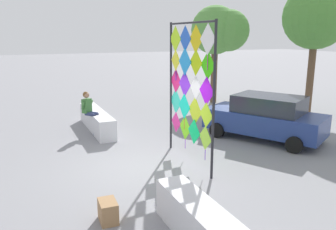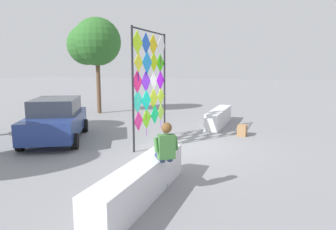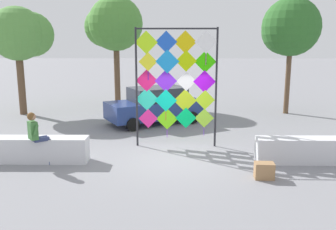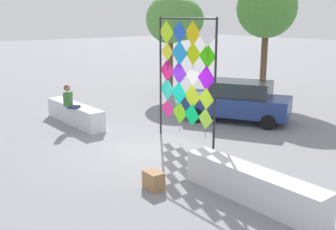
% 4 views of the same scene
% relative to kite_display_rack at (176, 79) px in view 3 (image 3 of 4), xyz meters
% --- Properties ---
extents(ground, '(120.00, 120.00, 0.00)m').
position_rel_kite_display_rack_xyz_m(ground, '(-0.13, -1.35, -2.32)').
color(ground, gray).
extents(plaza_ledge_left, '(3.66, 0.61, 0.76)m').
position_rel_kite_display_rack_xyz_m(plaza_ledge_left, '(-4.50, -1.72, -1.94)').
color(plaza_ledge_left, silver).
rests_on(plaza_ledge_left, ground).
extents(plaza_ledge_right, '(3.66, 0.61, 0.76)m').
position_rel_kite_display_rack_xyz_m(plaza_ledge_right, '(4.24, -1.72, -1.94)').
color(plaza_ledge_right, silver).
rests_on(plaza_ledge_right, ground).
extents(kite_display_rack, '(2.77, 0.13, 4.03)m').
position_rel_kite_display_rack_xyz_m(kite_display_rack, '(0.00, 0.00, 0.00)').
color(kite_display_rack, '#232328').
rests_on(kite_display_rack, ground).
extents(seated_vendor, '(0.77, 0.72, 1.61)m').
position_rel_kite_display_rack_xyz_m(seated_vendor, '(-4.02, -2.06, -1.36)').
color(seated_vendor, navy).
rests_on(seated_vendor, ground).
extents(parked_car, '(4.43, 3.49, 1.59)m').
position_rel_kite_display_rack_xyz_m(parked_car, '(-0.87, 3.51, -1.51)').
color(parked_car, navy).
rests_on(parked_car, ground).
extents(cardboard_box_large, '(0.52, 0.37, 0.44)m').
position_rel_kite_display_rack_xyz_m(cardboard_box_large, '(2.32, -3.03, -2.10)').
color(cardboard_box_large, '#9E754C').
rests_on(cardboard_box_large, ground).
extents(tree_palm_like, '(2.78, 3.19, 5.59)m').
position_rel_kite_display_rack_xyz_m(tree_palm_like, '(5.51, 5.97, 1.85)').
color(tree_palm_like, brown).
rests_on(tree_palm_like, ground).
extents(tree_far_right, '(2.83, 2.89, 5.17)m').
position_rel_kite_display_rack_xyz_m(tree_far_right, '(-7.29, 5.62, 1.53)').
color(tree_far_right, brown).
rests_on(tree_far_right, ground).
extents(tree_broadleaf, '(3.24, 3.04, 5.91)m').
position_rel_kite_display_rack_xyz_m(tree_broadleaf, '(-3.36, 8.08, 2.06)').
color(tree_broadleaf, brown).
rests_on(tree_broadleaf, ground).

